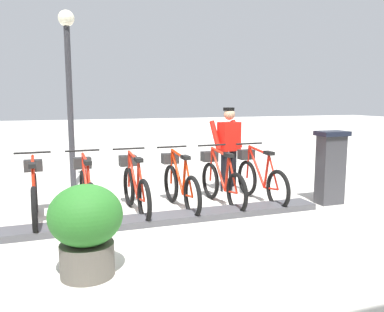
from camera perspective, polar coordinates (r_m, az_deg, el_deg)
name	(u,v)px	position (r m, az deg, el deg)	size (l,w,h in m)	color
ground_plane	(157,222)	(6.02, -5.06, -9.50)	(60.00, 60.00, 0.00)	silver
dock_rail_base	(157,219)	(6.01, -5.07, -9.05)	(0.44, 5.32, 0.10)	#47474C
payment_kiosk	(330,166)	(7.30, 19.29, -1.40)	(0.36, 0.52, 1.28)	#38383D
bike_docked_0	(259,177)	(7.22, 9.67, -3.06)	(1.72, 0.54, 1.02)	black
bike_docked_1	(221,180)	(6.89, 4.17, -3.51)	(1.72, 0.54, 1.02)	black
bike_docked_2	(179,183)	(6.64, -1.82, -3.96)	(1.72, 0.54, 1.02)	black
bike_docked_3	(135,187)	(6.46, -8.23, -4.39)	(1.72, 0.54, 1.02)	black
bike_docked_4	(87,190)	(6.36, -14.93, -4.78)	(1.72, 0.54, 1.02)	black
bike_docked_5	(34,194)	(6.35, -21.74, -5.11)	(1.72, 0.54, 1.02)	black
worker_near_rack	(229,146)	(7.81, 5.29, 1.43)	(0.50, 0.68, 1.66)	white
lamp_post	(69,72)	(8.53, -17.35, 11.50)	(0.32, 0.32, 3.57)	#2D2D33
planter_bush	(86,226)	(4.28, -15.01, -9.64)	(0.76, 0.76, 0.97)	#59544C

